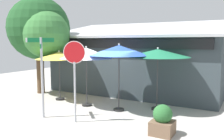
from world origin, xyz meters
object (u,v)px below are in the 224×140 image
sidewalk_planter (162,121)px  patio_umbrella_royal_blue_right (119,51)px  patio_umbrella_forest_green_far_right (158,53)px  street_sign_post (42,68)px  patio_umbrella_mustard_left (59,56)px  patio_umbrella_ivory_center (86,53)px  shade_tree (41,30)px  stop_sign (75,66)px

sidewalk_planter → patio_umbrella_royal_blue_right: bearing=145.6°
patio_umbrella_forest_green_far_right → sidewalk_planter: bearing=-67.1°
patio_umbrella_forest_green_far_right → street_sign_post: bearing=-137.0°
street_sign_post → patio_umbrella_mustard_left: size_ratio=1.24×
patio_umbrella_royal_blue_right → patio_umbrella_forest_green_far_right: (1.31, 0.92, -0.12)m
patio_umbrella_ivory_center → patio_umbrella_forest_green_far_right: bearing=17.9°
street_sign_post → shade_tree: bearing=135.8°
shade_tree → sidewalk_planter: bearing=-18.1°
patio_umbrella_mustard_left → patio_umbrella_forest_green_far_right: bearing=8.2°
street_sign_post → stop_sign: bearing=7.2°
patio_umbrella_royal_blue_right → shade_tree: 5.34m
patio_umbrella_royal_blue_right → patio_umbrella_forest_green_far_right: patio_umbrella_royal_blue_right is taller
shade_tree → sidewalk_planter: shade_tree is taller
street_sign_post → patio_umbrella_forest_green_far_right: size_ratio=1.14×
patio_umbrella_royal_blue_right → patio_umbrella_ivory_center: bearing=-179.2°
patio_umbrella_ivory_center → patio_umbrella_royal_blue_right: patio_umbrella_royal_blue_right is taller
stop_sign → sidewalk_planter: 3.46m
shade_tree → patio_umbrella_mustard_left: bearing=-18.3°
stop_sign → patio_umbrella_mustard_left: (-2.76, 2.29, 0.15)m
patio_umbrella_mustard_left → sidewalk_planter: size_ratio=2.56×
street_sign_post → patio_umbrella_forest_green_far_right: street_sign_post is taller
sidewalk_planter → stop_sign: bearing=-172.5°
sidewalk_planter → patio_umbrella_mustard_left: bearing=162.0°
patio_umbrella_mustard_left → patio_umbrella_forest_green_far_right: patio_umbrella_forest_green_far_right is taller
stop_sign → patio_umbrella_royal_blue_right: (0.66, 2.04, 0.48)m
patio_umbrella_royal_blue_right → shade_tree: shade_tree is taller
stop_sign → sidewalk_planter: stop_sign is taller
patio_umbrella_ivory_center → shade_tree: shade_tree is taller
stop_sign → patio_umbrella_forest_green_far_right: (1.97, 2.97, 0.36)m
street_sign_post → patio_umbrella_ivory_center: 2.29m
patio_umbrella_mustard_left → shade_tree: 2.27m
street_sign_post → patio_umbrella_forest_green_far_right: 4.63m
patio_umbrella_ivory_center → shade_tree: bearing=166.6°
street_sign_post → shade_tree: (-3.14, 3.05, 1.59)m
shade_tree → patio_umbrella_forest_green_far_right: bearing=0.8°
stop_sign → sidewalk_planter: (3.05, 0.40, -1.57)m
patio_umbrella_ivory_center → patio_umbrella_royal_blue_right: (1.61, 0.02, 0.15)m
patio_umbrella_ivory_center → shade_tree: (-3.57, 0.85, 1.12)m
street_sign_post → stop_sign: size_ratio=1.05×
patio_umbrella_royal_blue_right → sidewalk_planter: bearing=-34.4°
street_sign_post → patio_umbrella_ivory_center: street_sign_post is taller
patio_umbrella_ivory_center → shade_tree: 3.84m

